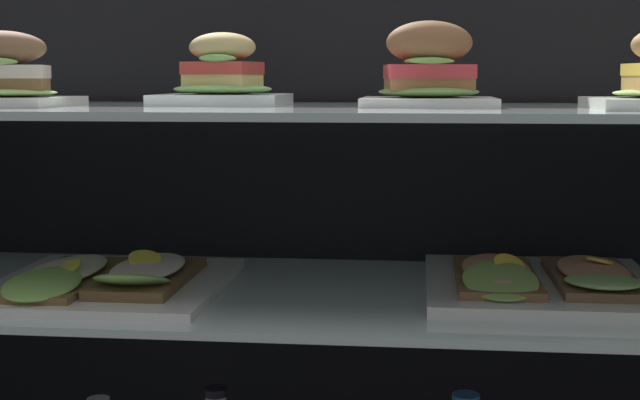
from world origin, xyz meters
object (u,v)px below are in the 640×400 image
(plated_roll_sandwich_far_right, at_px, (2,78))
(plated_roll_sandwich_far_left, at_px, (223,80))
(open_sandwich_tray_mid_left, at_px, (543,281))
(plated_roll_sandwich_near_left_corner, at_px, (429,74))
(open_sandwich_tray_right_of_center, at_px, (107,279))

(plated_roll_sandwich_far_right, xyz_separation_m, plated_roll_sandwich_far_left, (0.31, 0.10, -0.00))
(plated_roll_sandwich_far_left, bearing_deg, open_sandwich_tray_mid_left, -5.16)
(plated_roll_sandwich_far_left, distance_m, plated_roll_sandwich_near_left_corner, 0.32)
(plated_roll_sandwich_near_left_corner, xyz_separation_m, open_sandwich_tray_right_of_center, (-0.47, -0.07, -0.30))
(plated_roll_sandwich_far_left, relative_size, plated_roll_sandwich_near_left_corner, 0.99)
(plated_roll_sandwich_far_left, xyz_separation_m, plated_roll_sandwich_near_left_corner, (0.31, -0.03, 0.01))
(plated_roll_sandwich_near_left_corner, xyz_separation_m, open_sandwich_tray_mid_left, (0.17, -0.01, -0.30))
(plated_roll_sandwich_far_right, xyz_separation_m, plated_roll_sandwich_near_left_corner, (0.62, 0.07, 0.01))
(plated_roll_sandwich_far_right, distance_m, plated_roll_sandwich_near_left_corner, 0.62)
(plated_roll_sandwich_far_right, relative_size, plated_roll_sandwich_near_left_corner, 0.98)
(plated_roll_sandwich_far_right, bearing_deg, open_sandwich_tray_mid_left, 4.16)
(plated_roll_sandwich_far_right, distance_m, plated_roll_sandwich_far_left, 0.32)
(open_sandwich_tray_mid_left, bearing_deg, plated_roll_sandwich_far_left, 174.84)
(open_sandwich_tray_mid_left, bearing_deg, plated_roll_sandwich_far_right, -175.84)
(plated_roll_sandwich_far_right, distance_m, open_sandwich_tray_mid_left, 0.85)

